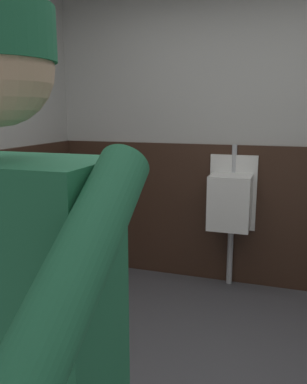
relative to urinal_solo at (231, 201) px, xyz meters
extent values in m
cube|color=#B2B2AD|center=(0.12, 0.22, 0.57)|extent=(4.09, 0.12, 2.70)
cube|color=#382319|center=(0.12, 0.14, -0.16)|extent=(3.49, 0.03, 1.23)
cube|color=white|center=(0.00, 0.13, 0.05)|extent=(0.40, 0.05, 0.65)
cube|color=white|center=(0.00, -0.04, 0.00)|extent=(0.34, 0.30, 0.45)
cylinder|color=#B7BABF|center=(0.00, 0.12, 0.34)|extent=(0.04, 0.04, 0.24)
cylinder|color=#B7BABF|center=(0.00, 0.09, -0.50)|extent=(0.05, 0.05, 0.55)
cube|color=#26724C|center=(-0.11, -2.67, 0.36)|extent=(0.43, 0.24, 0.57)
cylinder|color=#26724C|center=(0.15, -2.89, 0.49)|extent=(0.09, 0.50, 0.39)
camera|label=1|loc=(0.42, -3.31, 0.74)|focal=37.44mm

